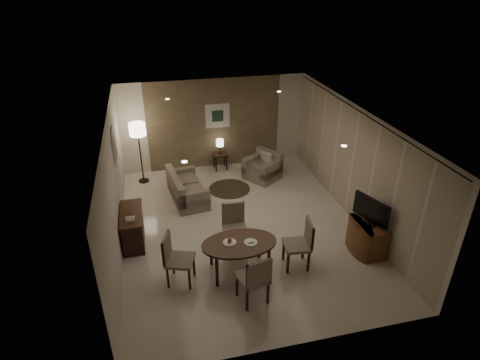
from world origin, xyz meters
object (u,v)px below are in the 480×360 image
object	(u,v)px
side_table	(220,161)
chair_left	(180,260)
dining_table	(239,257)
tv_cabinet	(367,237)
chair_near	(252,277)
sofa	(187,187)
console_desk	(133,227)
armchair	(262,166)
chair_right	(297,245)
chair_far	(235,230)
floor_lamp	(140,153)

from	to	relation	value
side_table	chair_left	bearing A→B (deg)	-109.74
dining_table	side_table	distance (m)	4.72
dining_table	tv_cabinet	bearing A→B (deg)	0.40
chair_near	sofa	size ratio (longest dim) A/B	0.67
tv_cabinet	chair_left	world-z (taller)	chair_left
tv_cabinet	chair_near	bearing A→B (deg)	-163.07
sofa	side_table	size ratio (longest dim) A/B	3.07
tv_cabinet	sofa	world-z (taller)	sofa
console_desk	chair_left	world-z (taller)	chair_left
chair_left	armchair	distance (m)	4.71
chair_near	chair_right	world-z (taller)	chair_near
dining_table	armchair	world-z (taller)	armchair
chair_far	floor_lamp	size ratio (longest dim) A/B	0.59
chair_far	chair_near	bearing A→B (deg)	-88.83
tv_cabinet	dining_table	bearing A→B (deg)	-179.60
console_desk	chair_far	distance (m)	2.30
chair_far	tv_cabinet	bearing A→B (deg)	-11.58
console_desk	chair_left	distance (m)	1.79
sofa	chair_right	bearing A→B (deg)	-157.82
chair_right	dining_table	bearing A→B (deg)	-88.24
chair_right	sofa	world-z (taller)	chair_right
dining_table	console_desk	bearing A→B (deg)	143.61
chair_right	sofa	size ratio (longest dim) A/B	0.66
chair_right	console_desk	bearing A→B (deg)	-109.96
console_desk	chair_right	size ratio (longest dim) A/B	1.15
tv_cabinet	floor_lamp	distance (m)	6.39
dining_table	chair_left	size ratio (longest dim) A/B	1.43
console_desk	floor_lamp	world-z (taller)	floor_lamp
console_desk	floor_lamp	size ratio (longest dim) A/B	0.68
armchair	side_table	world-z (taller)	armchair
chair_near	chair_far	distance (m)	1.53
dining_table	floor_lamp	distance (m)	4.79
chair_left	floor_lamp	world-z (taller)	floor_lamp
chair_left	armchair	xyz separation A→B (m)	(2.75, 3.82, -0.13)
side_table	console_desk	bearing A→B (deg)	-129.24
floor_lamp	sofa	bearing A→B (deg)	-49.29
chair_near	floor_lamp	size ratio (longest dim) A/B	0.60
dining_table	chair_near	xyz separation A→B (m)	(0.05, -0.83, 0.18)
tv_cabinet	chair_left	size ratio (longest dim) A/B	0.86
dining_table	sofa	bearing A→B (deg)	102.04
chair_far	floor_lamp	distance (m)	4.17
side_table	armchair	bearing A→B (deg)	-40.02
chair_near	floor_lamp	xyz separation A→B (m)	(-1.84, 5.24, 0.35)
console_desk	sofa	size ratio (longest dim) A/B	0.76
console_desk	chair_right	distance (m)	3.61
dining_table	side_table	xyz separation A→B (m)	(0.52, 4.69, -0.09)
chair_right	floor_lamp	world-z (taller)	floor_lamp
tv_cabinet	console_desk	bearing A→B (deg)	162.95
chair_near	chair_right	size ratio (longest dim) A/B	1.01
tv_cabinet	dining_table	xyz separation A→B (m)	(-2.83, -0.02, -0.00)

